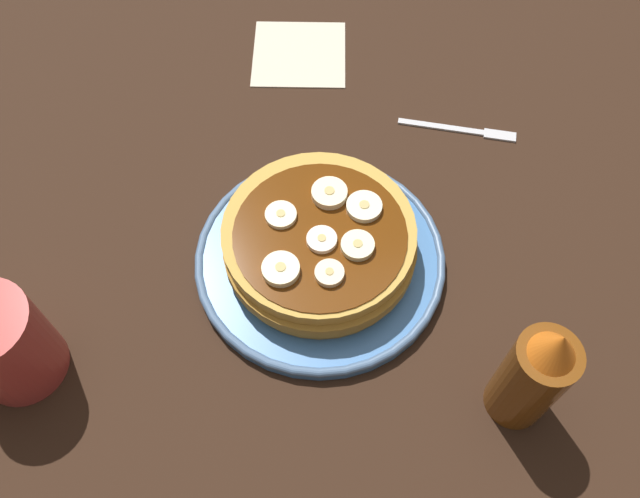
{
  "coord_description": "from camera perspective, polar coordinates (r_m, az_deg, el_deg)",
  "views": [
    {
      "loc": [
        5.92,
        30.7,
        55.47
      ],
      "look_at": [
        0.0,
        0.0,
        2.62
      ],
      "focal_mm": 36.68,
      "sensor_mm": 36.0,
      "label": 1
    }
  ],
  "objects": [
    {
      "name": "fork",
      "position": [
        0.75,
        12.48,
        10.14
      ],
      "size": [
        12.44,
        5.71,
        0.5
      ],
      "color": "silver",
      "rests_on": "ground_plane"
    },
    {
      "name": "banana_slice_6",
      "position": [
        0.57,
        1.21,
        -2.09
      ],
      "size": [
        2.6,
        2.6,
        0.83
      ],
      "color": "beige",
      "rests_on": "pancake_stack"
    },
    {
      "name": "banana_slice_4",
      "position": [
        0.61,
        3.87,
        3.68
      ],
      "size": [
        3.33,
        3.33,
        0.82
      ],
      "color": "beige",
      "rests_on": "pancake_stack"
    },
    {
      "name": "napkin",
      "position": [
        0.82,
        -1.82,
        16.69
      ],
      "size": [
        13.04,
        13.04,
        0.3
      ],
      "primitive_type": "cube",
      "rotation": [
        0.0,
        0.0,
        -0.21
      ],
      "color": "beige",
      "rests_on": "ground_plane"
    },
    {
      "name": "ground_plane",
      "position": [
        0.65,
        0.0,
        -1.85
      ],
      "size": [
        140.0,
        140.0,
        3.0
      ],
      "primitive_type": "cube",
      "color": "black"
    },
    {
      "name": "banana_slice_5",
      "position": [
        0.61,
        0.82,
        4.86
      ],
      "size": [
        3.38,
        3.38,
        1.01
      ],
      "color": "#FDE6B4",
      "rests_on": "pancake_stack"
    },
    {
      "name": "banana_slice_2",
      "position": [
        0.57,
        -3.44,
        -1.8
      ],
      "size": [
        3.34,
        3.34,
        0.98
      ],
      "color": "#F9F0BD",
      "rests_on": "pancake_stack"
    },
    {
      "name": "plate",
      "position": [
        0.63,
        0.0,
        -0.84
      ],
      "size": [
        24.1,
        24.1,
        1.49
      ],
      "color": "#3F72B2",
      "rests_on": "ground_plane"
    },
    {
      "name": "pancake_stack",
      "position": [
        0.61,
        -0.21,
        0.47
      ],
      "size": [
        18.45,
        18.86,
        4.15
      ],
      "color": "#A47030",
      "rests_on": "plate"
    },
    {
      "name": "banana_slice_3",
      "position": [
        0.58,
        3.3,
        0.28
      ],
      "size": [
        3.02,
        3.02,
        0.86
      ],
      "color": "beige",
      "rests_on": "pancake_stack"
    },
    {
      "name": "banana_slice_1",
      "position": [
        0.6,
        -3.43,
        2.95
      ],
      "size": [
        2.92,
        2.92,
        0.72
      ],
      "color": "#F9EBBC",
      "rests_on": "pancake_stack"
    },
    {
      "name": "banana_slice_0",
      "position": [
        0.58,
        -0.1,
        0.75
      ],
      "size": [
        2.76,
        2.76,
        0.77
      ],
      "color": "#F7E1C6",
      "rests_on": "pancake_stack"
    },
    {
      "name": "syrup_bottle",
      "position": [
        0.55,
        18.08,
        -10.49
      ],
      "size": [
        5.04,
        5.04,
        14.05
      ],
      "color": "brown",
      "rests_on": "ground_plane"
    }
  ]
}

